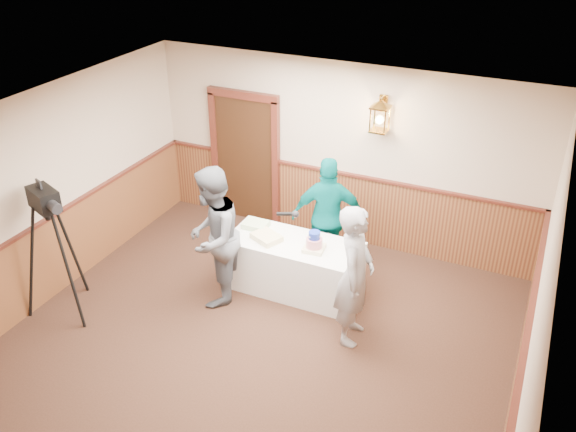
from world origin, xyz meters
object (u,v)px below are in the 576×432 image
object	(u,v)px
tiered_cake	(314,243)
sheet_cake_yellow	(267,237)
tv_camera_rig	(57,259)
baker	(355,275)
assistant_p	(328,217)
display_table	(294,265)
interviewer	(213,237)
sheet_cake_green	(256,225)

from	to	relation	value
tiered_cake	sheet_cake_yellow	xyz separation A→B (m)	(-0.68, -0.03, -0.07)
tv_camera_rig	baker	bearing A→B (deg)	38.59
tiered_cake	tv_camera_rig	xyz separation A→B (m)	(-2.84, -1.63, -0.05)
assistant_p	tv_camera_rig	world-z (taller)	tv_camera_rig
sheet_cake_yellow	tv_camera_rig	xyz separation A→B (m)	(-2.16, -1.61, 0.02)
display_table	interviewer	distance (m)	1.23
display_table	assistant_p	xyz separation A→B (m)	(0.24, 0.63, 0.50)
tiered_cake	tv_camera_rig	size ratio (longest dim) A/B	0.16
tiered_cake	sheet_cake_green	size ratio (longest dim) A/B	0.87
assistant_p	tv_camera_rig	size ratio (longest dim) A/B	0.98
sheet_cake_green	baker	size ratio (longest dim) A/B	0.18
interviewer	display_table	bearing A→B (deg)	115.03
assistant_p	interviewer	bearing A→B (deg)	28.89
interviewer	baker	distance (m)	1.93
baker	interviewer	bearing A→B (deg)	83.08
sheet_cake_green	assistant_p	distance (m)	1.02
interviewer	tv_camera_rig	size ratio (longest dim) A/B	1.07
tv_camera_rig	sheet_cake_yellow	bearing A→B (deg)	58.58
tv_camera_rig	tiered_cake	bearing A→B (deg)	51.82
display_table	sheet_cake_green	bearing A→B (deg)	167.81
baker	tv_camera_rig	world-z (taller)	baker
sheet_cake_yellow	assistant_p	distance (m)	0.95
display_table	tiered_cake	distance (m)	0.58
display_table	sheet_cake_green	distance (m)	0.79
baker	tv_camera_rig	size ratio (longest dim) A/B	1.02
baker	display_table	bearing A→B (deg)	52.06
tiered_cake	baker	world-z (taller)	baker
interviewer	assistant_p	distance (m)	1.69
sheet_cake_yellow	sheet_cake_green	size ratio (longest dim) A/B	1.13
tiered_cake	tv_camera_rig	distance (m)	3.27
sheet_cake_green	baker	distance (m)	1.89
baker	assistant_p	bearing A→B (deg)	25.81
sheet_cake_green	interviewer	size ratio (longest dim) A/B	0.17
tiered_cake	sheet_cake_green	bearing A→B (deg)	167.57
sheet_cake_yellow	baker	xyz separation A→B (m)	(1.43, -0.53, 0.12)
display_table	tv_camera_rig	size ratio (longest dim) A/B	1.00
sheet_cake_yellow	tv_camera_rig	distance (m)	2.69
sheet_cake_yellow	sheet_cake_green	distance (m)	0.38
sheet_cake_yellow	display_table	bearing A→B (deg)	15.24
sheet_cake_green	tv_camera_rig	world-z (taller)	tv_camera_rig
display_table	assistant_p	bearing A→B (deg)	69.12
tiered_cake	tv_camera_rig	world-z (taller)	tv_camera_rig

